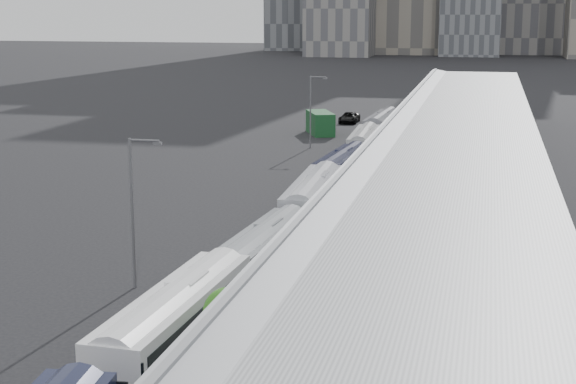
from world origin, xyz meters
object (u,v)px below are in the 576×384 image
(bus_2, at_px, (177,334))
(bus_7, at_px, (382,130))
(bus_3, at_px, (263,260))
(shipping_container, at_px, (320,123))
(street_lamp_far, at_px, (312,106))
(bus_4, at_px, (314,207))
(bus_5, at_px, (341,174))
(bus_6, at_px, (364,148))
(suv, at_px, (349,118))
(street_lamp_near, at_px, (135,203))

(bus_2, height_order, bus_7, bus_2)
(bus_3, relative_size, shipping_container, 1.90)
(bus_2, height_order, shipping_container, bus_2)
(bus_3, distance_m, street_lamp_far, 52.77)
(street_lamp_far, bearing_deg, bus_7, 37.04)
(bus_4, xyz_separation_m, shipping_container, (-8.95, 49.87, -0.24))
(bus_4, bearing_deg, bus_5, 89.37)
(bus_5, bearing_deg, bus_4, -84.06)
(shipping_container, bearing_deg, bus_5, -98.56)
(bus_7, height_order, street_lamp_far, street_lamp_far)
(bus_2, bearing_deg, bus_6, 91.88)
(bus_2, bearing_deg, bus_4, 90.23)
(bus_3, height_order, street_lamp_far, street_lamp_far)
(bus_5, bearing_deg, bus_3, -85.39)
(bus_4, bearing_deg, bus_7, 88.19)
(bus_2, relative_size, bus_7, 1.05)
(bus_2, xyz_separation_m, suv, (-5.96, 88.99, -0.92))
(bus_6, bearing_deg, bus_5, -91.68)
(shipping_container, distance_m, suv, 12.40)
(street_lamp_far, xyz_separation_m, suv, (0.72, 23.82, -4.17))
(bus_4, height_order, shipping_container, bus_4)
(bus_4, bearing_deg, bus_2, -94.27)
(street_lamp_near, height_order, suv, street_lamp_near)
(bus_4, xyz_separation_m, street_lamp_near, (-7.45, -16.08, 3.47))
(street_lamp_near, relative_size, shipping_container, 1.37)
(bus_2, bearing_deg, bus_5, 91.52)
(bus_3, distance_m, bus_5, 28.64)
(shipping_container, bearing_deg, bus_6, -88.88)
(suv, bearing_deg, bus_6, -77.18)
(bus_6, bearing_deg, suv, 99.65)
(bus_3, distance_m, bus_6, 44.12)
(suv, bearing_deg, shipping_container, -97.80)
(bus_2, distance_m, suv, 89.19)
(bus_3, distance_m, suv, 76.26)
(bus_3, xyz_separation_m, bus_5, (-0.01, 28.64, 0.01))
(street_lamp_far, bearing_deg, shipping_container, 95.91)
(shipping_container, bearing_deg, bus_4, -102.16)
(street_lamp_near, xyz_separation_m, street_lamp_far, (-0.30, 54.35, -0.25))
(bus_5, bearing_deg, shipping_container, 108.36)
(bus_2, relative_size, street_lamp_far, 1.61)
(bus_5, bearing_deg, suv, 102.62)
(bus_3, relative_size, bus_6, 1.02)
(bus_2, xyz_separation_m, bus_6, (0.63, 57.15, -0.18))
(bus_6, bearing_deg, bus_4, -91.19)
(shipping_container, bearing_deg, bus_2, -106.48)
(bus_3, relative_size, bus_4, 0.90)
(bus_2, height_order, bus_4, bus_4)
(bus_6, distance_m, suv, 32.52)
(bus_4, relative_size, bus_7, 1.07)
(suv, bearing_deg, bus_5, -80.83)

